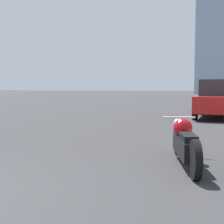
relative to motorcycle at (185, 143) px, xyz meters
name	(u,v)px	position (x,y,z in m)	size (l,w,h in m)	color
motorcycle	(185,143)	(0.00, 0.00, 0.00)	(0.96, 2.24, 0.77)	black
parked_car_red	(218,99)	(-0.03, 9.31, 0.45)	(1.96, 4.56, 1.68)	red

